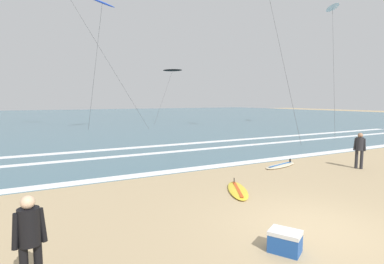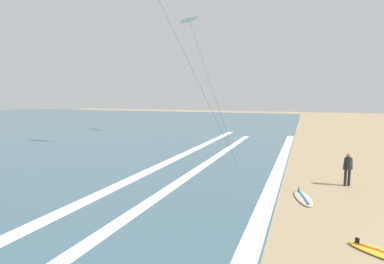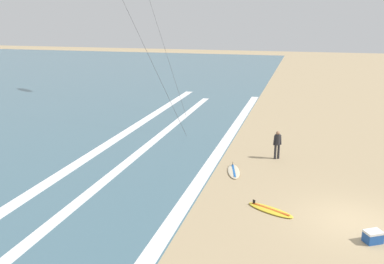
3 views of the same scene
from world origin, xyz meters
TOP-DOWN VIEW (x-y plane):
  - ground_plane at (0.00, 0.00)m, footprint 160.00×160.00m
  - ocean_surface at (0.00, 51.43)m, footprint 140.00×90.00m
  - wave_foam_shoreline at (-0.31, 6.83)m, footprint 50.92×0.67m
  - wave_foam_mid_break at (0.21, 11.30)m, footprint 45.86×0.58m
  - wave_foam_outer_break at (2.00, 13.83)m, footprint 48.66×0.72m
  - surfer_left_near at (-5.95, 0.35)m, footprint 0.52×0.32m
  - surfer_mid_group at (6.92, 3.46)m, footprint 0.33×0.49m
  - surfboard_right_spare at (0.13, 3.22)m, footprint 1.50×2.14m
  - surfboard_near_water at (4.19, 5.43)m, footprint 2.18×1.08m
  - kite_black_high_right at (14.67, 40.43)m, footprint 8.47×11.12m
  - kite_white_mid_center at (23.68, 18.25)m, footprint 9.24×8.69m
  - kite_blue_far_left at (0.23, 23.47)m, footprint 3.05×5.61m
  - cooler_box at (-1.46, -0.51)m, footprint 0.70×0.75m

SIDE VIEW (x-z plane):
  - ground_plane at x=0.00m, z-range 0.00..0.00m
  - ocean_surface at x=0.00m, z-range 0.00..0.01m
  - wave_foam_shoreline at x=-0.31m, z-range 0.01..0.02m
  - wave_foam_mid_break at x=0.21m, z-range 0.01..0.02m
  - wave_foam_outer_break at x=2.00m, z-range 0.01..0.02m
  - surfboard_right_spare at x=0.13m, z-range -0.08..0.17m
  - surfboard_near_water at x=4.19m, z-range -0.08..0.17m
  - cooler_box at x=-1.46m, z-range 0.00..0.44m
  - surfer_left_near at x=-5.95m, z-range 0.16..1.76m
  - surfer_mid_group at x=6.92m, z-range 0.16..1.76m
  - kite_black_high_right at x=14.67m, z-range 3.72..11.71m
  - kite_blue_far_left at x=0.23m, z-range 5.60..17.36m
  - kite_white_mid_center at x=23.68m, z-range 6.30..19.55m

